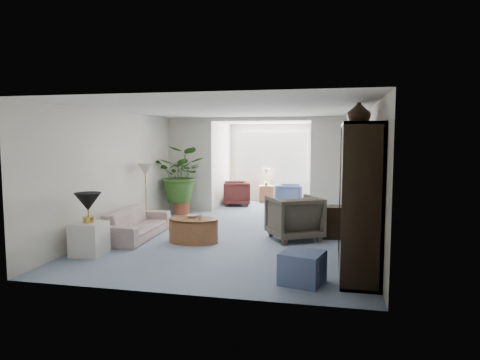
% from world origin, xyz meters
% --- Properties ---
extents(floor, '(6.00, 6.00, 0.00)m').
position_xyz_m(floor, '(0.00, 0.00, 0.00)').
color(floor, '#8899B3').
rests_on(floor, ground).
extents(sunroom_floor, '(2.60, 2.60, 0.00)m').
position_xyz_m(sunroom_floor, '(0.00, 4.10, 0.00)').
color(sunroom_floor, '#8899B3').
rests_on(sunroom_floor, ground).
extents(back_pier_left, '(1.20, 0.12, 2.50)m').
position_xyz_m(back_pier_left, '(-1.90, 3.00, 1.25)').
color(back_pier_left, silver).
rests_on(back_pier_left, ground).
extents(back_pier_right, '(1.20, 0.12, 2.50)m').
position_xyz_m(back_pier_right, '(1.90, 3.00, 1.25)').
color(back_pier_right, silver).
rests_on(back_pier_right, ground).
extents(back_header, '(2.60, 0.12, 0.10)m').
position_xyz_m(back_header, '(0.00, 3.00, 2.45)').
color(back_header, silver).
rests_on(back_header, back_pier_left).
extents(window_pane, '(2.20, 0.02, 1.50)m').
position_xyz_m(window_pane, '(0.00, 5.18, 1.40)').
color(window_pane, white).
extents(window_blinds, '(2.20, 0.02, 1.50)m').
position_xyz_m(window_blinds, '(0.00, 5.15, 1.40)').
color(window_blinds, white).
extents(framed_picture, '(0.04, 0.50, 0.40)m').
position_xyz_m(framed_picture, '(2.46, -0.10, 1.70)').
color(framed_picture, beige).
extents(sofa, '(0.81, 1.93, 0.56)m').
position_xyz_m(sofa, '(-1.91, -0.24, 0.28)').
color(sofa, beige).
rests_on(sofa, ground).
extents(end_table, '(0.52, 0.52, 0.55)m').
position_xyz_m(end_table, '(-2.11, -1.59, 0.28)').
color(end_table, silver).
rests_on(end_table, ground).
extents(table_lamp, '(0.44, 0.44, 0.30)m').
position_xyz_m(table_lamp, '(-2.11, -1.59, 0.90)').
color(table_lamp, black).
rests_on(table_lamp, end_table).
extents(floor_lamp, '(0.36, 0.36, 0.28)m').
position_xyz_m(floor_lamp, '(-2.26, 0.98, 1.25)').
color(floor_lamp, beige).
rests_on(floor_lamp, ground).
extents(coffee_table, '(1.03, 1.03, 0.45)m').
position_xyz_m(coffee_table, '(-0.69, -0.36, 0.23)').
color(coffee_table, '#945C36').
rests_on(coffee_table, ground).
extents(coffee_bowl, '(0.22, 0.22, 0.05)m').
position_xyz_m(coffee_bowl, '(-0.74, -0.26, 0.48)').
color(coffee_bowl, silver).
rests_on(coffee_bowl, coffee_table).
extents(coffee_cup, '(0.11, 0.11, 0.09)m').
position_xyz_m(coffee_cup, '(-0.54, -0.46, 0.50)').
color(coffee_cup, '#BEB6A6').
rests_on(coffee_cup, coffee_table).
extents(wingback_chair, '(1.25, 1.26, 0.85)m').
position_xyz_m(wingback_chair, '(1.14, 0.28, 0.43)').
color(wingback_chair, '#5B5348').
rests_on(wingback_chair, ground).
extents(side_table_dark, '(0.58, 0.49, 0.62)m').
position_xyz_m(side_table_dark, '(1.84, 0.58, 0.31)').
color(side_table_dark, black).
rests_on(side_table_dark, ground).
extents(entertainment_cabinet, '(0.52, 1.95, 2.16)m').
position_xyz_m(entertainment_cabinet, '(2.23, -1.51, 1.08)').
color(entertainment_cabinet, black).
rests_on(entertainment_cabinet, ground).
extents(cabinet_urn, '(0.36, 0.36, 0.38)m').
position_xyz_m(cabinet_urn, '(2.23, -1.01, 2.35)').
color(cabinet_urn, black).
rests_on(cabinet_urn, entertainment_cabinet).
extents(ottoman, '(0.65, 0.65, 0.43)m').
position_xyz_m(ottoman, '(1.48, -2.24, 0.21)').
color(ottoman, slate).
rests_on(ottoman, ground).
extents(plant_pot, '(0.40, 0.40, 0.32)m').
position_xyz_m(plant_pot, '(-1.94, 2.45, 0.16)').
color(plant_pot, brown).
rests_on(plant_pot, ground).
extents(house_plant, '(1.29, 1.12, 1.43)m').
position_xyz_m(house_plant, '(-1.94, 2.45, 1.04)').
color(house_plant, '#2E571D').
rests_on(house_plant, plant_pot).
extents(sunroom_chair_blue, '(0.85, 0.83, 0.66)m').
position_xyz_m(sunroom_chair_blue, '(0.63, 4.18, 0.33)').
color(sunroom_chair_blue, slate).
rests_on(sunroom_chair_blue, ground).
extents(sunroom_chair_maroon, '(0.90, 0.88, 0.70)m').
position_xyz_m(sunroom_chair_maroon, '(-0.87, 4.18, 0.35)').
color(sunroom_chair_maroon, '#5D261F').
rests_on(sunroom_chair_maroon, ground).
extents(sunroom_table, '(0.48, 0.40, 0.52)m').
position_xyz_m(sunroom_table, '(-0.12, 4.93, 0.26)').
color(sunroom_table, '#945C36').
rests_on(sunroom_table, ground).
extents(shelf_clutter, '(0.30, 1.13, 1.06)m').
position_xyz_m(shelf_clutter, '(2.18, -1.51, 0.98)').
color(shelf_clutter, '#595653').
rests_on(shelf_clutter, entertainment_cabinet).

